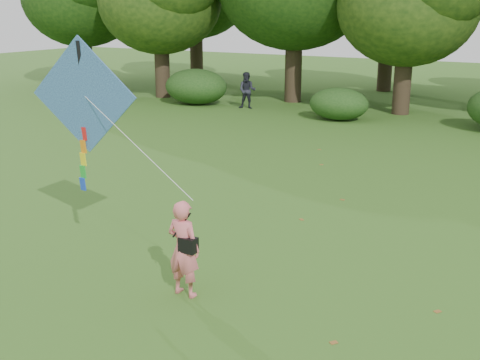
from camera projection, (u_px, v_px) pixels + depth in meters
The scene contains 7 objects.
ground at pixel (211, 293), 10.57m from camera, with size 100.00×100.00×0.00m, color #265114.
man_kite_flyer at pixel (184, 249), 10.30m from camera, with size 0.63×0.41×1.73m, color #E56B71.
bystander_left at pixel (247, 90), 29.47m from camera, with size 0.87×0.68×1.79m, color #242530.
crossbody_bag at pixel (188, 244), 10.19m from camera, with size 0.43×0.20×0.70m.
flying_kite at pixel (84, 98), 11.38m from camera, with size 3.97×0.86×3.04m.
shrub_band at pixel (417, 105), 25.41m from camera, with size 39.15×3.22×1.88m.
fallen_leaves at pixel (266, 247), 12.60m from camera, with size 9.88×14.65×0.01m.
Camera 1 is at (5.15, -8.12, 4.85)m, focal length 45.00 mm.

